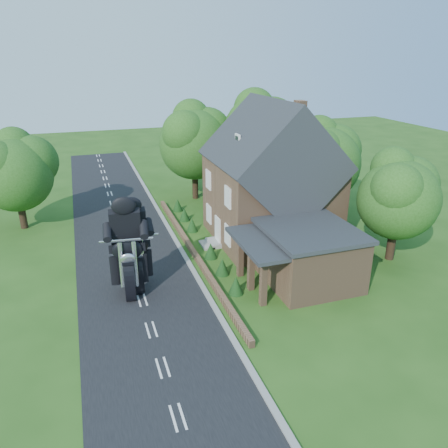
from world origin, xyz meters
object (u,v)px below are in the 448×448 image
object	(u,v)px
motorcycle_lead	(136,275)
motorcycle_follow	(130,280)
garden_wall	(193,251)
house	(271,182)
annex	(306,254)

from	to	relation	value
motorcycle_lead	motorcycle_follow	distance (m)	0.68
garden_wall	motorcycle_follow	distance (m)	6.34
garden_wall	house	xyz separation A→B (m)	(6.19, 1.00, 4.14)
house	annex	world-z (taller)	house
house	annex	distance (m)	7.30
house	motorcycle_lead	size ratio (longest dim) A/B	5.53
annex	motorcycle_follow	distance (m)	10.53
garden_wall	annex	size ratio (longest dim) A/B	3.12
house	garden_wall	bearing A→B (deg)	-170.83
house	motorcycle_follow	size ratio (longest dim) A/B	5.30
garden_wall	annex	world-z (taller)	annex
motorcycle_lead	motorcycle_follow	world-z (taller)	motorcycle_follow
annex	motorcycle_lead	size ratio (longest dim) A/B	3.80
motorcycle_lead	annex	bearing A→B (deg)	164.05
house	motorcycle_lead	world-z (taller)	house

